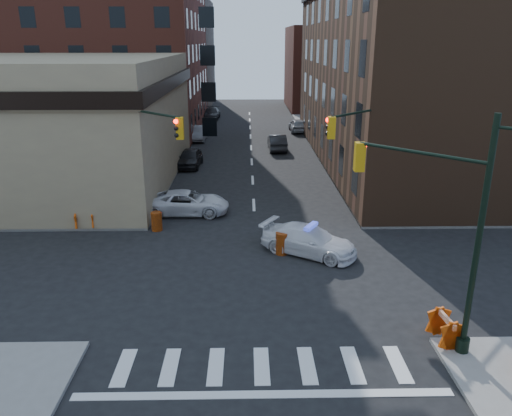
{
  "coord_description": "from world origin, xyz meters",
  "views": [
    {
      "loc": [
        -0.45,
        -20.61,
        10.15
      ],
      "look_at": [
        0.0,
        2.88,
        2.2
      ],
      "focal_mm": 35.0,
      "sensor_mm": 36.0,
      "label": 1
    }
  ],
  "objects_px": {
    "pedestrian_b": "(106,195)",
    "parked_car_wnear": "(190,158)",
    "barricade_se_a": "(445,328)",
    "pickup": "(187,203)",
    "pedestrian_a": "(93,211)",
    "barrel_road": "(282,243)",
    "barricade_nw_a": "(85,220)",
    "police_car": "(309,240)",
    "barrel_bank": "(157,221)",
    "parked_car_wfar": "(199,133)",
    "parked_car_enear": "(277,142)"
  },
  "relations": [
    {
      "from": "police_car",
      "to": "pedestrian_b",
      "type": "height_order",
      "value": "pedestrian_b"
    },
    {
      "from": "parked_car_wnear",
      "to": "parked_car_wfar",
      "type": "relative_size",
      "value": 0.99
    },
    {
      "from": "parked_car_enear",
      "to": "barrel_road",
      "type": "xyz_separation_m",
      "value": [
        -1.22,
        -24.63,
        -0.2
      ]
    },
    {
      "from": "barrel_road",
      "to": "police_car",
      "type": "bearing_deg",
      "value": -0.13
    },
    {
      "from": "parked_car_enear",
      "to": "barrel_road",
      "type": "relative_size",
      "value": 4.12
    },
    {
      "from": "police_car",
      "to": "pedestrian_a",
      "type": "relative_size",
      "value": 2.94
    },
    {
      "from": "barrel_bank",
      "to": "parked_car_wfar",
      "type": "bearing_deg",
      "value": 90.0
    },
    {
      "from": "parked_car_enear",
      "to": "barricade_se_a",
      "type": "bearing_deg",
      "value": 95.34
    },
    {
      "from": "pickup",
      "to": "barricade_se_a",
      "type": "distance_m",
      "value": 17.58
    },
    {
      "from": "pedestrian_a",
      "to": "barricade_se_a",
      "type": "relative_size",
      "value": 1.25
    },
    {
      "from": "barrel_bank",
      "to": "barricade_nw_a",
      "type": "distance_m",
      "value": 4.0
    },
    {
      "from": "barricade_se_a",
      "to": "parked_car_wfar",
      "type": "bearing_deg",
      "value": 11.78
    },
    {
      "from": "pedestrian_a",
      "to": "barricade_nw_a",
      "type": "relative_size",
      "value": 1.37
    },
    {
      "from": "barrel_road",
      "to": "barricade_se_a",
      "type": "relative_size",
      "value": 0.85
    },
    {
      "from": "pedestrian_b",
      "to": "barrel_road",
      "type": "relative_size",
      "value": 1.45
    },
    {
      "from": "pickup",
      "to": "barricade_nw_a",
      "type": "bearing_deg",
      "value": 117.65
    },
    {
      "from": "pickup",
      "to": "pedestrian_b",
      "type": "relative_size",
      "value": 3.16
    },
    {
      "from": "parked_car_wfar",
      "to": "barrel_road",
      "type": "height_order",
      "value": "parked_car_wfar"
    },
    {
      "from": "barricade_se_a",
      "to": "police_car",
      "type": "bearing_deg",
      "value": 19.82
    },
    {
      "from": "parked_car_wfar",
      "to": "barrel_road",
      "type": "xyz_separation_m",
      "value": [
        6.78,
        -29.84,
        -0.18
      ]
    },
    {
      "from": "barricade_nw_a",
      "to": "pedestrian_a",
      "type": "bearing_deg",
      "value": 37.48
    },
    {
      "from": "barrel_road",
      "to": "barricade_nw_a",
      "type": "bearing_deg",
      "value": 162.13
    },
    {
      "from": "parked_car_enear",
      "to": "parked_car_wnear",
      "type": "bearing_deg",
      "value": 38.65
    },
    {
      "from": "parked_car_enear",
      "to": "pedestrian_b",
      "type": "height_order",
      "value": "pedestrian_b"
    },
    {
      "from": "barrel_road",
      "to": "pedestrian_b",
      "type": "bearing_deg",
      "value": 146.16
    },
    {
      "from": "parked_car_wfar",
      "to": "barrel_bank",
      "type": "bearing_deg",
      "value": -87.05
    },
    {
      "from": "pedestrian_b",
      "to": "barricade_nw_a",
      "type": "relative_size",
      "value": 1.35
    },
    {
      "from": "parked_car_wnear",
      "to": "pedestrian_a",
      "type": "bearing_deg",
      "value": -101.93
    },
    {
      "from": "parked_car_wfar",
      "to": "pedestrian_b",
      "type": "distance_m",
      "value": 23.11
    },
    {
      "from": "pickup",
      "to": "barrel_road",
      "type": "bearing_deg",
      "value": -137.65
    },
    {
      "from": "pedestrian_b",
      "to": "parked_car_enear",
      "type": "bearing_deg",
      "value": 32.88
    },
    {
      "from": "parked_car_wnear",
      "to": "barricade_se_a",
      "type": "distance_m",
      "value": 28.54
    },
    {
      "from": "parked_car_enear",
      "to": "barricade_nw_a",
      "type": "xyz_separation_m",
      "value": [
        -12.0,
        -21.16,
        -0.16
      ]
    },
    {
      "from": "pedestrian_b",
      "to": "parked_car_wnear",
      "type": "bearing_deg",
      "value": 46.6
    },
    {
      "from": "police_car",
      "to": "pickup",
      "type": "height_order",
      "value": "pickup"
    },
    {
      "from": "pickup",
      "to": "barrel_bank",
      "type": "distance_m",
      "value": 3.11
    },
    {
      "from": "parked_car_wnear",
      "to": "parked_car_enear",
      "type": "bearing_deg",
      "value": 43.55
    },
    {
      "from": "police_car",
      "to": "parked_car_wfar",
      "type": "xyz_separation_m",
      "value": [
        -8.12,
        29.85,
        0.03
      ]
    },
    {
      "from": "pedestrian_a",
      "to": "barrel_road",
      "type": "distance_m",
      "value": 11.09
    },
    {
      "from": "barrel_road",
      "to": "barrel_bank",
      "type": "relative_size",
      "value": 1.05
    },
    {
      "from": "pedestrian_a",
      "to": "parked_car_wfar",
      "type": "bearing_deg",
      "value": 109.2
    },
    {
      "from": "parked_car_wfar",
      "to": "parked_car_enear",
      "type": "distance_m",
      "value": 9.55
    },
    {
      "from": "barricade_se_a",
      "to": "pickup",
      "type": "bearing_deg",
      "value": 31.05
    },
    {
      "from": "barricade_nw_a",
      "to": "barrel_bank",
      "type": "bearing_deg",
      "value": -8.89
    },
    {
      "from": "barricade_nw_a",
      "to": "pickup",
      "type": "bearing_deg",
      "value": 19.07
    },
    {
      "from": "parked_car_enear",
      "to": "barrel_bank",
      "type": "xyz_separation_m",
      "value": [
        -8.0,
        -21.26,
        -0.23
      ]
    },
    {
      "from": "barricade_nw_a",
      "to": "pedestrian_b",
      "type": "bearing_deg",
      "value": 78.04
    },
    {
      "from": "police_car",
      "to": "pedestrian_b",
      "type": "distance_m",
      "value": 13.77
    },
    {
      "from": "parked_car_wnear",
      "to": "barricade_nw_a",
      "type": "xyz_separation_m",
      "value": [
        -4.31,
        -14.68,
        -0.15
      ]
    },
    {
      "from": "barricade_nw_a",
      "to": "barricade_se_a",
      "type": "bearing_deg",
      "value": -43.1
    }
  ]
}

